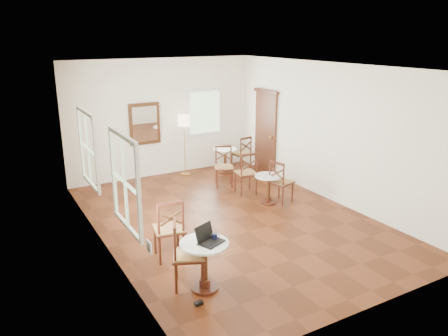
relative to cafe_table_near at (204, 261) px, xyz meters
name	(u,v)px	position (x,y,z in m)	size (l,w,h in m)	color
ground	(231,219)	(1.62, 1.98, -0.46)	(7.00, 7.00, 0.00)	#52220E
room_shell	(222,125)	(1.55, 2.25, 1.43)	(5.02, 7.02, 3.01)	white
cafe_table_near	(204,261)	(0.00, 0.00, 0.00)	(0.70, 0.70, 0.74)	#471D11
cafe_table_mid	(268,186)	(2.77, 2.36, -0.07)	(0.60, 0.60, 0.64)	#471D11
cafe_table_back	(225,158)	(3.06, 4.75, -0.05)	(0.62, 0.62, 0.66)	#471D11
chair_near_a	(169,229)	(-0.08, 1.11, 0.06)	(0.56, 0.56, 1.05)	#471D11
chair_near_b	(187,255)	(-0.18, 0.20, 0.05)	(0.62, 0.62, 1.02)	#471D11
chair_mid_a	(246,173)	(2.69, 3.13, 0.04)	(0.53, 0.53, 1.00)	#471D11
chair_mid_b	(280,182)	(3.02, 2.26, 0.02)	(0.56, 0.56, 0.96)	#471D11
chair_back_a	(242,154)	(3.55, 4.71, 0.01)	(0.50, 0.50, 0.95)	#471D11
chair_back_b	(224,166)	(2.52, 3.87, 0.02)	(0.60, 0.60, 0.97)	#471D11
floor_lamp	(184,125)	(2.06, 5.13, 0.88)	(0.31, 0.31, 1.58)	#BF8C3F
laptop	(208,238)	(0.06, -0.01, 0.34)	(0.43, 0.40, 0.25)	black
mouse	(201,236)	(0.04, 0.17, 0.30)	(0.11, 0.07, 0.04)	black
navy_mug	(215,237)	(0.18, 0.00, 0.33)	(0.12, 0.08, 0.10)	#101535
water_glass	(215,236)	(0.18, 0.01, 0.33)	(0.06, 0.06, 0.10)	white
power_adapter	(199,303)	(-0.25, -0.31, -0.44)	(0.11, 0.07, 0.05)	black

